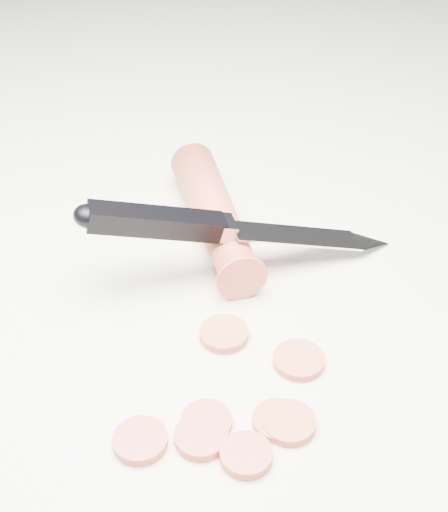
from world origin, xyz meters
TOP-DOWN VIEW (x-y plane):
  - ground at (0.00, 0.00)m, footprint 2.40×2.40m
  - carrot at (0.09, 0.09)m, footprint 0.08×0.17m
  - carrot_slice_0 at (-0.03, -0.09)m, footprint 0.03×0.03m
  - carrot_slice_1 at (0.02, -0.11)m, footprint 0.03×0.03m
  - carrot_slice_2 at (0.03, -0.02)m, footprint 0.03×0.03m
  - carrot_slice_3 at (0.02, -0.10)m, footprint 0.03×0.03m
  - carrot_slice_4 at (0.06, -0.07)m, footprint 0.04×0.04m
  - carrot_slice_5 at (-0.06, -0.08)m, footprint 0.03×0.03m
  - carrot_slice_6 at (-0.01, -0.12)m, footprint 0.03×0.03m
  - carrot_slice_7 at (-0.02, -0.08)m, footprint 0.03×0.03m
  - kitchen_knife at (0.08, 0.04)m, footprint 0.25×0.10m

SIDE VIEW (x-z plane):
  - ground at x=0.00m, z-range 0.00..0.00m
  - carrot_slice_7 at x=-0.02m, z-range 0.00..0.01m
  - carrot_slice_3 at x=0.02m, z-range 0.00..0.01m
  - carrot_slice_4 at x=0.06m, z-range 0.00..0.01m
  - carrot_slice_1 at x=0.02m, z-range 0.00..0.01m
  - carrot_slice_2 at x=0.03m, z-range 0.00..0.01m
  - carrot_slice_5 at x=-0.06m, z-range 0.00..0.01m
  - carrot_slice_0 at x=-0.03m, z-range 0.00..0.01m
  - carrot_slice_6 at x=-0.01m, z-range 0.00..0.01m
  - carrot at x=0.09m, z-range 0.00..0.04m
  - kitchen_knife at x=0.08m, z-range 0.00..0.08m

